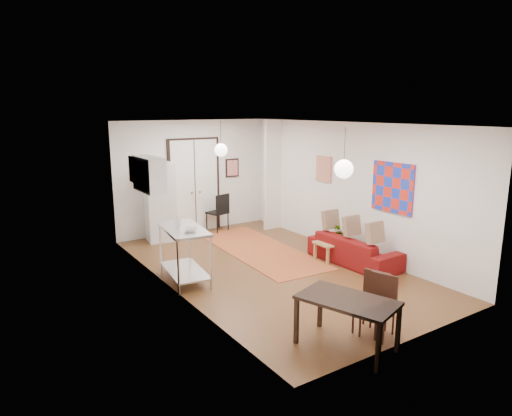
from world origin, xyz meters
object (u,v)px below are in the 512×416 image
dining_chair_far (373,301)px  kitchen_counter (184,246)px  fridge (160,202)px  black_side_chair (215,208)px  dining_chair_near (366,297)px  dining_table (347,304)px  coffee_table (336,243)px  sofa (354,250)px

dining_chair_far → kitchen_counter: bearing=-176.1°
fridge → black_side_chair: size_ratio=1.90×
dining_chair_near → black_side_chair: 6.23m
dining_table → fridge: bearing=91.3°
kitchen_counter → dining_chair_near: kitchen_counter is taller
fridge → dining_chair_near: bearing=-75.0°
coffee_table → black_side_chair: size_ratio=0.92×
kitchen_counter → dining_table: bearing=-69.0°
fridge → dining_chair_near: (0.74, -6.08, -0.45)m
dining_chair_near → dining_chair_far: bearing=-18.6°
dining_chair_near → dining_table: bearing=-88.1°
fridge → dining_chair_far: fridge is taller
black_side_chair → kitchen_counter: bearing=37.3°
kitchen_counter → dining_chair_far: kitchen_counter is taller
coffee_table → dining_chair_far: (-1.87, -2.77, 0.15)m
dining_table → dining_chair_far: dining_chair_far is taller
coffee_table → black_side_chair: (-1.03, 3.55, 0.24)m
dining_table → black_side_chair: size_ratio=1.44×
fridge → dining_chair_far: (0.74, -6.21, -0.45)m
kitchen_counter → black_side_chair: kitchen_counter is taller
coffee_table → dining_chair_far: 3.34m
fridge → coffee_table: bearing=-44.9°
coffee_table → dining_chair_near: bearing=-125.4°
kitchen_counter → dining_table: (0.80, -3.45, -0.06)m
fridge → dining_chair_near: 6.14m
kitchen_counter → dining_chair_near: 3.52m
dining_chair_near → kitchen_counter: bearing=-175.2°
coffee_table → fridge: size_ratio=0.49×
coffee_table → dining_chair_near: 3.23m
kitchen_counter → dining_chair_far: (1.40, -3.37, -0.18)m
dining_table → dining_chair_near: dining_chair_near is taller
sofa → dining_table: size_ratio=1.41×
sofa → coffee_table: 0.43m
sofa → coffee_table: (-0.12, 0.41, 0.06)m
sofa → dining_chair_near: dining_chair_near is taller
fridge → black_side_chair: (1.58, 0.10, -0.36)m
black_side_chair → dining_chair_near: bearing=66.8°
dining_chair_near → fridge: bearing=168.3°
fridge → dining_chair_near: fridge is taller
kitchen_counter → dining_table: kitchen_counter is taller
coffee_table → kitchen_counter: 3.33m
dining_table → black_side_chair: (1.44, 6.40, -0.04)m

